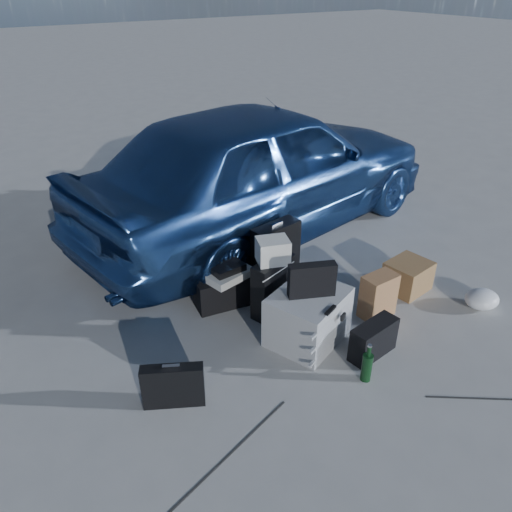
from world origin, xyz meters
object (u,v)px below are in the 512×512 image
(suitcase_left, at_px, (276,255))
(suitcase_right, at_px, (273,287))
(green_bottle, at_px, (367,363))
(briefcase, at_px, (173,386))
(cardboard_box, at_px, (408,276))
(car, at_px, (262,168))
(pelican_case, at_px, (308,317))
(duffel_bag, at_px, (227,289))

(suitcase_left, height_order, suitcase_right, suitcase_left)
(suitcase_right, distance_m, green_bottle, 1.12)
(briefcase, xyz_separation_m, cardboard_box, (2.52, 0.16, -0.02))
(suitcase_left, bearing_deg, car, 54.01)
(pelican_case, xyz_separation_m, duffel_bag, (-0.31, 0.81, -0.07))
(duffel_bag, distance_m, green_bottle, 1.49)
(suitcase_left, distance_m, suitcase_right, 0.47)
(car, relative_size, briefcase, 10.31)
(car, xyz_separation_m, pelican_case, (-0.80, -1.94, -0.54))
(pelican_case, bearing_deg, car, 45.83)
(car, height_order, cardboard_box, car)
(cardboard_box, bearing_deg, green_bottle, -149.34)
(pelican_case, height_order, suitcase_right, suitcase_right)
(car, relative_size, pelican_case, 7.31)
(cardboard_box, bearing_deg, suitcase_left, 143.13)
(pelican_case, bearing_deg, suitcase_right, 71.05)
(duffel_bag, distance_m, cardboard_box, 1.74)
(suitcase_right, bearing_deg, duffel_bag, 112.83)
(car, relative_size, cardboard_box, 11.51)
(suitcase_left, distance_m, duffel_bag, 0.59)
(pelican_case, relative_size, duffel_bag, 1.03)
(pelican_case, bearing_deg, duffel_bag, 89.04)
(car, distance_m, briefcase, 2.93)
(suitcase_right, bearing_deg, car, 42.59)
(briefcase, relative_size, duffel_bag, 0.73)
(duffel_bag, xyz_separation_m, green_bottle, (0.39, -1.44, 0.01))
(car, xyz_separation_m, suitcase_right, (-0.82, -1.45, -0.50))
(pelican_case, distance_m, briefcase, 1.25)
(suitcase_left, bearing_deg, cardboard_box, -46.17)
(briefcase, bearing_deg, car, 71.57)
(duffel_bag, bearing_deg, suitcase_left, 12.12)
(green_bottle, bearing_deg, briefcase, 157.48)
(suitcase_left, bearing_deg, suitcase_right, -136.38)
(briefcase, height_order, cardboard_box, briefcase)
(pelican_case, distance_m, green_bottle, 0.63)
(pelican_case, xyz_separation_m, briefcase, (-1.24, -0.08, -0.05))
(pelican_case, relative_size, cardboard_box, 1.57)
(pelican_case, height_order, green_bottle, pelican_case)
(car, bearing_deg, suitcase_right, 139.74)
(briefcase, bearing_deg, pelican_case, 30.56)
(car, bearing_deg, green_bottle, 153.56)
(pelican_case, bearing_deg, green_bottle, -104.34)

